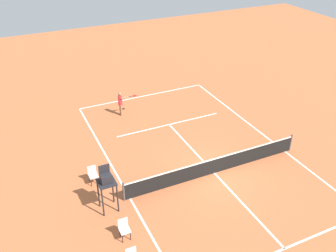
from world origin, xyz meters
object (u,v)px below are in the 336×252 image
(player_serving, at_px, (121,102))
(umpire_chair, at_px, (106,182))
(tennis_ball, at_px, (145,125))
(courtside_chair_near, at_px, (124,228))
(courtside_chair_mid, at_px, (93,174))

(player_serving, bearing_deg, umpire_chair, -21.84)
(tennis_ball, relative_size, courtside_chair_near, 0.07)
(tennis_ball, distance_m, courtside_chair_mid, 6.24)
(player_serving, xyz_separation_m, courtside_chair_near, (3.47, 10.43, -0.47))
(umpire_chair, relative_size, courtside_chair_near, 2.54)
(tennis_ball, xyz_separation_m, umpire_chair, (4.42, 6.43, 1.57))
(player_serving, distance_m, courtside_chair_near, 11.00)
(tennis_ball, distance_m, courtside_chair_near, 9.48)
(umpire_chair, height_order, courtside_chair_near, umpire_chair)
(player_serving, distance_m, courtside_chair_mid, 7.26)
(tennis_ball, height_order, courtside_chair_mid, courtside_chair_mid)
(umpire_chair, xyz_separation_m, courtside_chair_mid, (0.13, -2.20, -1.07))
(player_serving, xyz_separation_m, courtside_chair_mid, (3.68, 6.24, -0.47))
(tennis_ball, relative_size, courtside_chair_mid, 0.07)
(courtside_chair_near, bearing_deg, courtside_chair_mid, -87.08)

